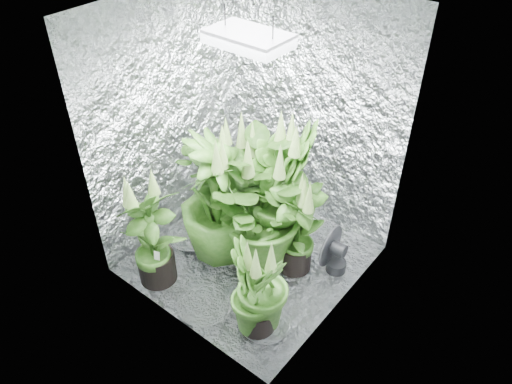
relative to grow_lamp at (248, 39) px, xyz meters
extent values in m
plane|color=white|center=(0.00, 0.00, -1.83)|extent=(1.60, 1.60, 0.00)
cube|color=white|center=(0.00, 0.80, -0.83)|extent=(1.60, 0.02, 2.00)
cube|color=white|center=(0.00, -0.80, -0.83)|extent=(1.60, 0.02, 2.00)
cube|color=white|center=(-0.80, 0.00, -0.83)|extent=(0.02, 1.60, 2.00)
cube|color=white|center=(0.80, 0.00, -0.83)|extent=(0.02, 1.60, 2.00)
cube|color=white|center=(0.00, 0.00, 0.17)|extent=(1.60, 1.60, 0.01)
cube|color=gray|center=(0.00, 0.00, 0.00)|extent=(0.50, 0.30, 0.08)
cube|color=white|center=(0.00, 0.00, -0.04)|extent=(0.46, 0.26, 0.01)
cylinder|color=black|center=(-0.18, 0.00, 0.11)|extent=(0.01, 0.01, 0.13)
cylinder|color=black|center=(0.18, 0.00, 0.11)|extent=(0.01, 0.01, 0.13)
cylinder|color=black|center=(-0.31, 0.21, -1.69)|extent=(0.29, 0.29, 0.26)
cylinder|color=#492A18|center=(-0.31, 0.21, -1.58)|extent=(0.27, 0.27, 0.03)
imported|color=#1A470F|center=(-0.31, 0.21, -1.31)|extent=(0.87, 0.87, 0.96)
cone|color=#688D47|center=(-0.31, 0.21, -0.90)|extent=(0.09, 0.09, 0.26)
cylinder|color=black|center=(0.33, 0.15, -1.71)|extent=(0.26, 0.26, 0.23)
cylinder|color=#492A18|center=(0.33, 0.15, -1.61)|extent=(0.24, 0.24, 0.03)
imported|color=#1A470F|center=(0.33, 0.15, -1.39)|extent=(0.60, 0.60, 0.82)
cone|color=#688D47|center=(0.33, 0.15, -1.04)|extent=(0.08, 0.08, 0.23)
cylinder|color=black|center=(0.10, 0.29, -1.68)|extent=(0.32, 0.32, 0.28)
cylinder|color=#492A18|center=(0.10, 0.29, -1.56)|extent=(0.29, 0.29, 0.03)
imported|color=#1A470F|center=(0.10, 0.29, -1.24)|extent=(0.64, 0.64, 1.11)
cone|color=#688D47|center=(0.10, 0.29, -0.75)|extent=(0.10, 0.10, 0.28)
cylinder|color=black|center=(-0.24, -0.10, -1.70)|extent=(0.29, 0.29, 0.26)
cylinder|color=#492A18|center=(-0.24, -0.10, -1.58)|extent=(0.26, 0.26, 0.03)
imported|color=#1A470F|center=(-0.24, -0.10, -1.27)|extent=(0.83, 0.83, 1.06)
cone|color=#688D47|center=(-0.24, -0.10, -0.80)|extent=(0.09, 0.09, 0.26)
cylinder|color=black|center=(0.04, 0.02, -1.69)|extent=(0.30, 0.30, 0.27)
cylinder|color=#492A18|center=(0.04, 0.02, -1.58)|extent=(0.27, 0.27, 0.03)
imported|color=#1A470F|center=(0.04, 0.02, -1.30)|extent=(0.99, 0.99, 0.99)
cone|color=#688D47|center=(0.04, 0.02, -0.87)|extent=(0.10, 0.10, 0.27)
cylinder|color=black|center=(-0.43, -0.61, -1.70)|extent=(0.29, 0.29, 0.26)
cylinder|color=#492A18|center=(-0.43, -0.61, -1.59)|extent=(0.26, 0.26, 0.03)
imported|color=#1A470F|center=(-0.43, -0.61, -1.36)|extent=(0.59, 0.59, 0.88)
cone|color=#688D47|center=(-0.43, -0.61, -0.98)|extent=(0.09, 0.09, 0.26)
cylinder|color=black|center=(0.48, -0.50, -1.72)|extent=(0.24, 0.24, 0.22)
cylinder|color=#492A18|center=(0.48, -0.50, -1.62)|extent=(0.22, 0.22, 0.03)
imported|color=#1A470F|center=(0.48, -0.50, -1.40)|extent=(0.45, 0.45, 0.80)
cone|color=#688D47|center=(0.48, -0.50, -1.05)|extent=(0.08, 0.08, 0.22)
cylinder|color=black|center=(0.61, 0.32, -1.78)|extent=(0.16, 0.16, 0.09)
cylinder|color=black|center=(0.61, 0.32, -1.60)|extent=(0.12, 0.12, 0.11)
cylinder|color=#4C4C51|center=(0.54, 0.32, -1.60)|extent=(0.03, 0.34, 0.34)
torus|color=#4C4C51|center=(0.54, 0.32, -1.60)|extent=(0.03, 0.35, 0.35)
cube|color=white|center=(-0.36, -0.64, -1.53)|extent=(0.05, 0.03, 0.07)
camera|label=1|loc=(1.84, -2.22, 1.09)|focal=35.00mm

